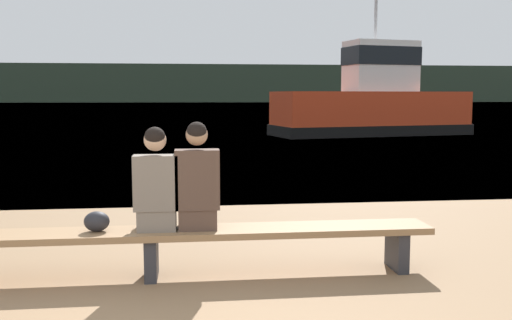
% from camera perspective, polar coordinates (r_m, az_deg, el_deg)
% --- Properties ---
extents(water_surface, '(240.00, 240.00, 0.00)m').
position_cam_1_polar(water_surface, '(129.36, -6.93, 5.65)').
color(water_surface, '#5684A3').
rests_on(water_surface, ground).
extents(far_shoreline, '(600.00, 12.00, 9.68)m').
position_cam_1_polar(far_shoreline, '(152.41, -6.91, 7.59)').
color(far_shoreline, '#2D3D2D').
rests_on(far_shoreline, ground).
extents(bench_main, '(5.72, 0.50, 0.49)m').
position_cam_1_polar(bench_main, '(5.86, -10.45, -7.83)').
color(bench_main, '#8E6B47').
rests_on(bench_main, ground).
extents(person_left, '(0.44, 0.37, 1.04)m').
position_cam_1_polar(person_left, '(5.74, -9.96, -2.44)').
color(person_left, '#70665B').
rests_on(person_left, bench_main).
extents(person_right, '(0.44, 0.36, 1.09)m').
position_cam_1_polar(person_right, '(5.73, -5.89, -2.19)').
color(person_right, '#4C382D').
rests_on(person_right, bench_main).
extents(shopping_bag, '(0.25, 0.19, 0.20)m').
position_cam_1_polar(shopping_bag, '(5.89, -15.64, -5.94)').
color(shopping_bag, '#232328').
rests_on(shopping_bag, bench_main).
extents(tugboat_red, '(9.58, 4.77, 7.06)m').
position_cam_1_polar(tugboat_red, '(27.04, 11.61, 5.37)').
color(tugboat_red, red).
rests_on(tugboat_red, water_surface).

